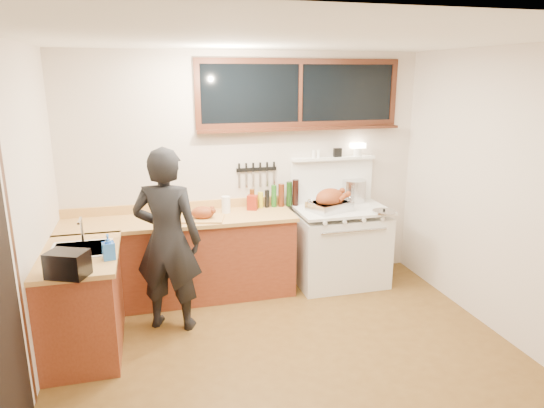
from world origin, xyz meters
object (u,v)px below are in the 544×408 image
object	(u,v)px
vintage_stove	(340,244)
man	(167,240)
roast_turkey	(330,202)
cutting_board	(203,215)

from	to	relation	value
vintage_stove	man	distance (m)	2.07
vintage_stove	roast_turkey	distance (m)	0.57
cutting_board	roast_turkey	xyz separation A→B (m)	(1.39, -0.00, 0.05)
vintage_stove	roast_turkey	bearing A→B (deg)	-153.06
roast_turkey	cutting_board	bearing A→B (deg)	179.88
cutting_board	roast_turkey	size ratio (longest dim) A/B	0.93
vintage_stove	man	xyz separation A→B (m)	(-1.95, -0.56, 0.40)
cutting_board	man	bearing A→B (deg)	-129.11
vintage_stove	roast_turkey	size ratio (longest dim) A/B	3.03
man	cutting_board	bearing A→B (deg)	50.89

